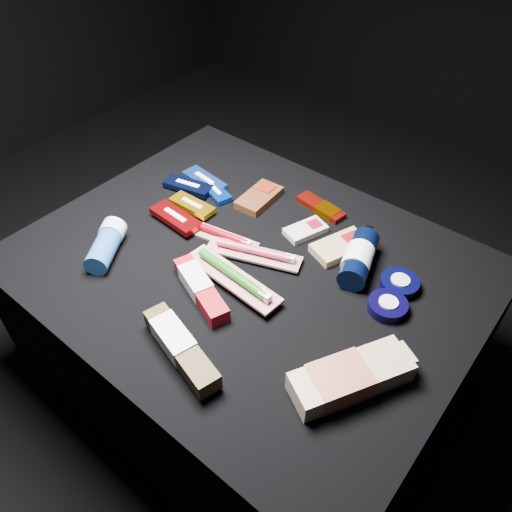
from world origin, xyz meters
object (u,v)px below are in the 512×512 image
Objects in this scene: bodywash_bottle at (349,378)px; toothpaste_carton_red at (199,287)px; lotion_bottle at (359,258)px; deodorant_stick at (106,245)px.

toothpaste_carton_red is at bearing -150.76° from bodywash_bottle.
deodorant_stick is (-0.46, -0.31, -0.00)m from lotion_bottle.
lotion_bottle is at bearing 1.98° from deodorant_stick.
lotion_bottle is 0.56m from deodorant_stick.
bodywash_bottle is at bearing 21.85° from toothpaste_carton_red.
deodorant_stick is at bearing -163.21° from lotion_bottle.
bodywash_bottle is 0.36m from toothpaste_carton_red.
bodywash_bottle reaches higher than toothpaste_carton_red.
deodorant_stick is at bearing -148.27° from toothpaste_carton_red.
bodywash_bottle is (0.14, -0.26, -0.01)m from lotion_bottle.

